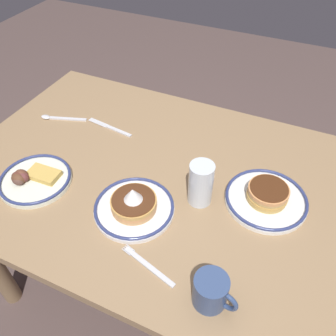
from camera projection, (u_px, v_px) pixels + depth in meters
The scene contains 10 objects.
ground_plane at pixel (154, 276), 1.70m from camera, with size 6.00×6.00×0.00m, color brown.
dining_table at pixel (149, 192), 1.28m from camera, with size 1.33×0.95×0.72m.
plate_near_main at pixel (267, 197), 1.09m from camera, with size 0.26×0.26×0.06m.
plate_center_pancakes at pixel (33, 179), 1.15m from camera, with size 0.24×0.24×0.05m.
plate_far_companion at pixel (134, 206), 1.06m from camera, with size 0.25×0.25×0.10m.
coffee_mug at pixel (211, 291), 0.84m from camera, with size 0.12×0.09×0.09m.
drinking_glass at pixel (201, 185), 1.06m from camera, with size 0.08×0.08×0.15m.
fork_near at pixel (148, 266), 0.93m from camera, with size 0.18×0.07×0.01m.
butter_knife at pixel (110, 127), 1.37m from camera, with size 0.21×0.04×0.01m.
tea_spoon at pixel (57, 118), 1.42m from camera, with size 0.18×0.07×0.01m.
Camera 1 is at (-0.42, 0.75, 1.56)m, focal length 37.14 mm.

